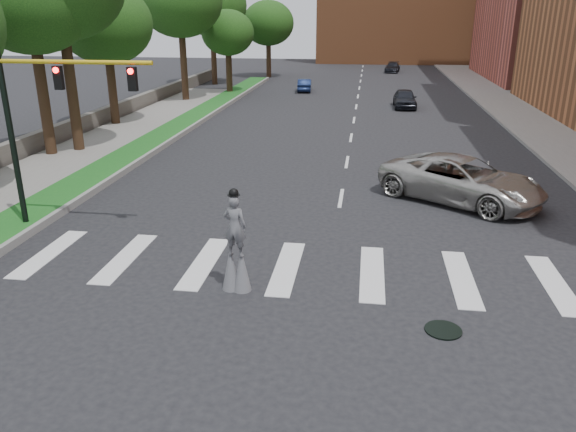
{
  "coord_description": "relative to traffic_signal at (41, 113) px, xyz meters",
  "views": [
    {
      "loc": [
        0.91,
        -14.27,
        7.31
      ],
      "look_at": [
        -1.23,
        0.94,
        1.7
      ],
      "focal_mm": 35.0,
      "sensor_mm": 36.0,
      "label": 1
    }
  ],
  "objects": [
    {
      "name": "ground_plane",
      "position": [
        9.78,
        -3.0,
        -4.15
      ],
      "size": [
        160.0,
        160.0,
        0.0
      ],
      "primitive_type": "plane",
      "color": "black",
      "rests_on": "ground"
    },
    {
      "name": "grass_median",
      "position": [
        -1.72,
        17.0,
        -4.03
      ],
      "size": [
        2.0,
        60.0,
        0.25
      ],
      "primitive_type": "cube",
      "color": "#17511B",
      "rests_on": "ground"
    },
    {
      "name": "median_curb",
      "position": [
        -0.67,
        17.0,
        -4.01
      ],
      "size": [
        0.2,
        60.0,
        0.28
      ],
      "primitive_type": "cube",
      "color": "gray",
      "rests_on": "ground"
    },
    {
      "name": "sidewalk_left",
      "position": [
        -4.72,
        7.0,
        -4.06
      ],
      "size": [
        4.0,
        60.0,
        0.18
      ],
      "primitive_type": "cube",
      "color": "slate",
      "rests_on": "ground"
    },
    {
      "name": "sidewalk_right",
      "position": [
        22.28,
        22.0,
        -4.06
      ],
      "size": [
        5.0,
        90.0,
        0.18
      ],
      "primitive_type": "cube",
      "color": "slate",
      "rests_on": "ground"
    },
    {
      "name": "stone_wall",
      "position": [
        -7.22,
        19.0,
        -3.6
      ],
      "size": [
        0.5,
        56.0,
        1.1
      ],
      "primitive_type": "cube",
      "color": "#544F48",
      "rests_on": "ground"
    },
    {
      "name": "manhole",
      "position": [
        12.78,
        -5.0,
        -4.13
      ],
      "size": [
        0.9,
        0.9,
        0.04
      ],
      "primitive_type": "cylinder",
      "color": "black",
      "rests_on": "ground"
    },
    {
      "name": "traffic_signal",
      "position": [
        0.0,
        0.0,
        0.0
      ],
      "size": [
        5.3,
        0.23,
        6.2
      ],
      "color": "black",
      "rests_on": "ground"
    },
    {
      "name": "stilt_performer",
      "position": [
        7.31,
        -3.56,
        -2.98
      ],
      "size": [
        0.84,
        0.57,
        2.95
      ],
      "rotation": [
        0.0,
        0.0,
        2.99
      ],
      "color": "black",
      "rests_on": "ground"
    },
    {
      "name": "suv_crossing",
      "position": [
        14.61,
        5.27,
        -3.24
      ],
      "size": [
        7.13,
        6.22,
        1.83
      ],
      "primitive_type": "imported",
      "rotation": [
        0.0,
        0.0,
        0.97
      ],
      "color": "#ABA8A2",
      "rests_on": "ground"
    },
    {
      "name": "car_near",
      "position": [
        13.63,
        29.14,
        -3.42
      ],
      "size": [
        1.81,
        4.32,
        1.46
      ],
      "primitive_type": "imported",
      "rotation": [
        0.0,
        0.0,
        0.02
      ],
      "color": "black",
      "rests_on": "ground"
    },
    {
      "name": "car_mid",
      "position": [
        4.55,
        37.74,
        -3.56
      ],
      "size": [
        1.55,
        3.69,
        1.18
      ],
      "primitive_type": "imported",
      "rotation": [
        0.0,
        0.0,
        3.23
      ],
      "color": "#152249",
      "rests_on": "ground"
    },
    {
      "name": "car_far",
      "position": [
        13.6,
        57.39,
        -3.55
      ],
      "size": [
        2.2,
        4.34,
        1.21
      ],
      "primitive_type": "imported",
      "rotation": [
        0.0,
        0.0,
        -0.13
      ],
      "color": "black",
      "rests_on": "ground"
    },
    {
      "name": "tree_3",
      "position": [
        -6.2,
        18.66,
        2.39
      ],
      "size": [
        6.0,
        6.0,
        9.13
      ],
      "color": "black",
      "rests_on": "ground"
    },
    {
      "name": "tree_4",
      "position": [
        -4.84,
        29.81,
        3.96
      ],
      "size": [
        6.92,
        6.92,
        11.09
      ],
      "color": "black",
      "rests_on": "ground"
    },
    {
      "name": "tree_5",
      "position": [
        -5.55,
        42.02,
        3.7
      ],
      "size": [
        7.2,
        7.2,
        10.94
      ],
      "color": "black",
      "rests_on": "ground"
    },
    {
      "name": "tree_6",
      "position": [
        -2.21,
        34.94,
        1.3
      ],
      "size": [
        4.79,
        4.79,
        7.53
      ],
      "color": "black",
      "rests_on": "ground"
    },
    {
      "name": "tree_7",
      "position": [
        -1.04,
        49.64,
        1.87
      ],
      "size": [
        5.92,
        5.92,
        8.57
      ],
      "color": "black",
      "rests_on": "ground"
    },
    {
      "name": "tree_8",
      "position": [
        -5.92,
        9.98,
        3.64
      ],
      "size": [
        6.12,
        6.12,
        10.44
      ],
      "color": "black",
      "rests_on": "ground"
    }
  ]
}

